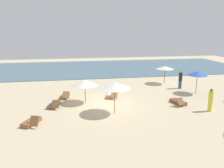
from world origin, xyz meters
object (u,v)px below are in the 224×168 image
umbrella_1 (165,68)px  person_2 (180,80)px  lounger_1 (32,122)px  lounger_3 (111,95)px  umbrella_2 (198,73)px  lounger_2 (54,105)px  person_1 (211,100)px  umbrella_3 (115,85)px  umbrella_0 (85,83)px  lounger_5 (178,102)px  lounger_4 (65,96)px

umbrella_1 → person_2: (0.75, -2.32, -0.89)m
lounger_1 → lounger_3: size_ratio=0.96×
umbrella_2 → lounger_2: (-13.05, -1.67, -1.77)m
umbrella_2 → person_1: size_ratio=1.24×
umbrella_1 → umbrella_3: bearing=-131.6°
lounger_3 → person_2: size_ratio=0.97×
umbrella_3 → lounger_3: 4.37m
lounger_1 → umbrella_2: bearing=18.9°
umbrella_0 → lounger_1: bearing=-133.6°
umbrella_1 → umbrella_3: umbrella_3 is taller
umbrella_0 → lounger_1: 5.52m
umbrella_2 → umbrella_3: 9.41m
lounger_5 → person_1: 2.60m
umbrella_3 → lounger_3: (0.39, 3.90, -1.92)m
lounger_3 → umbrella_2: bearing=-0.7°
umbrella_1 → lounger_5: 7.34m
lounger_5 → lounger_3: bearing=151.5°
lounger_2 → person_2: person_2 is taller
umbrella_0 → person_2: 10.36m
lounger_3 → lounger_4: bearing=171.1°
lounger_2 → lounger_1: bearing=-110.0°
umbrella_0 → umbrella_3: size_ratio=0.87×
umbrella_0 → lounger_4: bearing=134.1°
umbrella_3 → lounger_4: size_ratio=1.32×
umbrella_0 → lounger_5: size_ratio=1.13×
umbrella_3 → lounger_2: size_ratio=1.31×
lounger_3 → lounger_4: lounger_4 is taller
lounger_3 → lounger_4: size_ratio=1.02×
lounger_1 → person_2: person_2 is taller
umbrella_2 → person_2: bearing=109.0°
umbrella_1 → person_2: umbrella_1 is taller
umbrella_1 → lounger_4: bearing=-162.0°
umbrella_2 → lounger_2: size_ratio=1.21×
umbrella_3 → person_1: size_ratio=1.33×
lounger_3 → lounger_1: bearing=-140.4°
lounger_1 → lounger_2: size_ratio=0.97×
umbrella_1 → lounger_3: 8.14m
umbrella_1 → umbrella_2: 4.50m
umbrella_1 → lounger_4: size_ratio=1.13×
umbrella_2 → lounger_5: size_ratio=1.20×
lounger_1 → person_1: bearing=1.0°
lounger_2 → person_1: size_ratio=1.02×
umbrella_3 → person_1: 7.20m
lounger_2 → lounger_5: 10.01m
lounger_1 → umbrella_3: bearing=10.8°
umbrella_0 → lounger_2: size_ratio=1.14×
lounger_5 → person_2: size_ratio=0.97×
lounger_1 → lounger_4: lounger_1 is taller
umbrella_1 → person_1: 8.98m
umbrella_0 → lounger_3: (2.35, 1.13, -1.54)m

